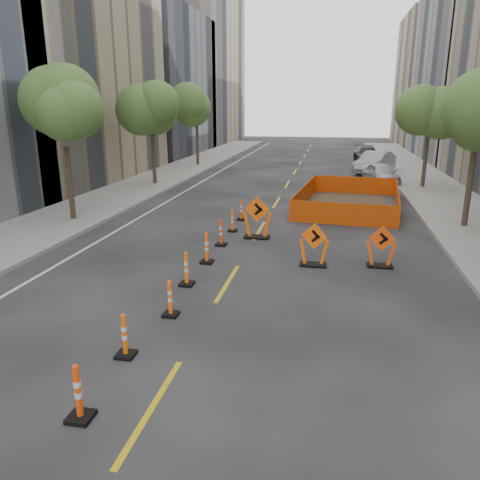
% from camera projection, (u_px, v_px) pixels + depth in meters
% --- Properties ---
extents(ground_plane, '(140.00, 140.00, 0.00)m').
position_uv_depth(ground_plane, '(187.00, 350.00, 9.93)').
color(ground_plane, black).
extents(sidewalk_left, '(4.00, 90.00, 0.15)m').
position_uv_depth(sidewalk_left, '(84.00, 210.00, 22.89)').
color(sidewalk_left, gray).
rests_on(sidewalk_left, ground).
extents(sidewalk_right, '(4.00, 90.00, 0.15)m').
position_uv_depth(sidewalk_right, '(479.00, 228.00, 19.56)').
color(sidewalk_right, gray).
rests_on(sidewalk_right, ground).
extents(bld_left_d, '(12.00, 16.00, 14.00)m').
position_uv_depth(bld_left_d, '(140.00, 85.00, 48.08)').
color(bld_left_d, '#4C4C51').
rests_on(bld_left_d, ground).
extents(bld_left_e, '(12.00, 20.00, 20.00)m').
position_uv_depth(bld_left_e, '(187.00, 66.00, 62.70)').
color(bld_left_e, gray).
rests_on(bld_left_e, ground).
extents(bld_right_e, '(12.00, 14.00, 16.00)m').
position_uv_depth(bld_right_e, '(450.00, 81.00, 59.79)').
color(bld_right_e, tan).
rests_on(bld_right_e, ground).
extents(tree_l_b, '(2.80, 2.80, 5.95)m').
position_uv_depth(tree_l_b, '(63.00, 117.00, 19.66)').
color(tree_l_b, '#382B1E').
rests_on(tree_l_b, ground).
extents(tree_l_c, '(2.80, 2.80, 5.95)m').
position_uv_depth(tree_l_c, '(151.00, 113.00, 29.08)').
color(tree_l_c, '#382B1E').
rests_on(tree_l_c, ground).
extents(tree_l_d, '(2.80, 2.80, 5.95)m').
position_uv_depth(tree_l_d, '(197.00, 111.00, 38.51)').
color(tree_l_d, '#382B1E').
rests_on(tree_l_d, ground).
extents(tree_r_b, '(2.80, 2.80, 5.95)m').
position_uv_depth(tree_r_b, '(479.00, 118.00, 18.43)').
color(tree_r_b, '#382B1E').
rests_on(tree_r_b, ground).
extents(tree_r_c, '(2.80, 2.80, 5.95)m').
position_uv_depth(tree_r_c, '(430.00, 113.00, 27.85)').
color(tree_r_c, '#382B1E').
rests_on(tree_r_c, ground).
extents(channelizer_1, '(0.40, 0.40, 1.02)m').
position_uv_depth(channelizer_1, '(78.00, 392.00, 7.62)').
color(channelizer_1, '#E13F09').
rests_on(channelizer_1, ground).
extents(channelizer_2, '(0.38, 0.38, 0.96)m').
position_uv_depth(channelizer_2, '(124.00, 335.00, 9.56)').
color(channelizer_2, '#DF5609').
rests_on(channelizer_2, ground).
extents(channelizer_3, '(0.37, 0.37, 0.94)m').
position_uv_depth(channelizer_3, '(170.00, 298.00, 11.43)').
color(channelizer_3, '#FD590A').
rests_on(channelizer_3, ground).
extents(channelizer_4, '(0.40, 0.40, 1.01)m').
position_uv_depth(channelizer_4, '(186.00, 269.00, 13.38)').
color(channelizer_4, '#FF640A').
rests_on(channelizer_4, ground).
extents(channelizer_5, '(0.41, 0.41, 1.04)m').
position_uv_depth(channelizer_5, '(207.00, 248.00, 15.28)').
color(channelizer_5, '#FF520A').
rests_on(channelizer_5, ground).
extents(channelizer_6, '(0.40, 0.40, 1.00)m').
position_uv_depth(channelizer_6, '(221.00, 232.00, 17.20)').
color(channelizer_6, '#E03A09').
rests_on(channelizer_6, ground).
extents(channelizer_7, '(0.36, 0.36, 0.91)m').
position_uv_depth(channelizer_7, '(232.00, 221.00, 19.13)').
color(channelizer_7, '#F35B0A').
rests_on(channelizer_7, ground).
extents(channelizer_8, '(0.37, 0.37, 0.95)m').
position_uv_depth(channelizer_8, '(241.00, 210.00, 21.05)').
color(channelizer_8, '#D64C09').
rests_on(channelizer_8, ground).
extents(chevron_sign_left, '(1.19, 0.82, 1.66)m').
position_uv_depth(chevron_sign_left, '(257.00, 217.00, 18.08)').
color(chevron_sign_left, '#EE560A').
rests_on(chevron_sign_left, ground).
extents(chevron_sign_center, '(1.09, 0.86, 1.43)m').
position_uv_depth(chevron_sign_center, '(314.00, 244.00, 14.97)').
color(chevron_sign_center, '#F7590A').
rests_on(chevron_sign_center, ground).
extents(chevron_sign_right, '(0.98, 0.67, 1.36)m').
position_uv_depth(chevron_sign_right, '(381.00, 247.00, 14.87)').
color(chevron_sign_right, '#ED4209').
rests_on(chevron_sign_right, ground).
extents(safety_fence, '(5.37, 8.29, 0.98)m').
position_uv_depth(safety_fence, '(349.00, 197.00, 23.74)').
color(safety_fence, '#EA530C').
rests_on(safety_fence, ground).
extents(parked_car_near, '(2.53, 4.24, 1.35)m').
position_uv_depth(parked_car_near, '(381.00, 173.00, 30.75)').
color(parked_car_near, silver).
rests_on(parked_car_near, ground).
extents(parked_car_mid, '(3.58, 5.14, 1.61)m').
position_uv_depth(parked_car_mid, '(375.00, 163.00, 35.45)').
color(parked_car_mid, '#98999D').
rests_on(parked_car_mid, ground).
extents(parked_car_far, '(2.31, 5.00, 1.41)m').
position_uv_depth(parked_car_far, '(367.00, 155.00, 42.13)').
color(parked_car_far, black).
rests_on(parked_car_far, ground).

